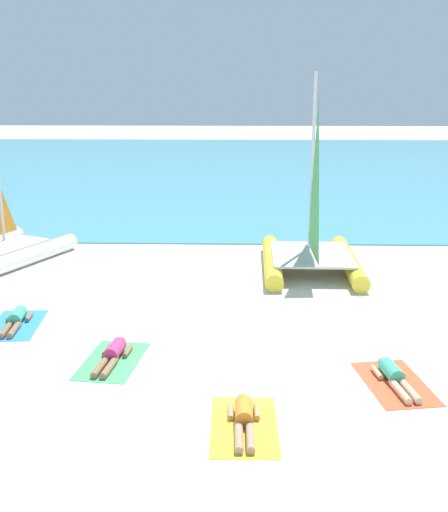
{
  "coord_description": "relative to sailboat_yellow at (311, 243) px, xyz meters",
  "views": [
    {
      "loc": [
        0.39,
        -10.45,
        5.47
      ],
      "look_at": [
        0.0,
        4.66,
        1.2
      ],
      "focal_mm": 43.48,
      "sensor_mm": 36.0,
      "label": 1
    }
  ],
  "objects": [
    {
      "name": "towel_center_right",
      "position": [
        -2.03,
        -8.73,
        -0.85
      ],
      "size": [
        1.12,
        1.91,
        0.01
      ],
      "primitive_type": "cube",
      "rotation": [
        0.0,
        0.0,
        0.01
      ],
      "color": "yellow",
      "rests_on": "ground"
    },
    {
      "name": "sunbather_center_left",
      "position": [
        -4.69,
        -6.27,
        -0.73
      ],
      "size": [
        0.6,
        1.57,
        0.3
      ],
      "rotation": [
        0.0,
        0.0,
        -0.12
      ],
      "color": "#D83372",
      "rests_on": "towel_center_left"
    },
    {
      "name": "ocean_water",
      "position": [
        -2.52,
        23.02,
        -0.83
      ],
      "size": [
        120.0,
        40.0,
        0.05
      ],
      "primitive_type": "cube",
      "color": "#4C9EB7",
      "rests_on": "ground"
    },
    {
      "name": "ground_plane",
      "position": [
        -2.52,
        2.67,
        -0.86
      ],
      "size": [
        120.0,
        120.0,
        0.0
      ],
      "primitive_type": "plane",
      "color": "silver"
    },
    {
      "name": "sailboat_yellow",
      "position": [
        0.0,
        0.0,
        0.0
      ],
      "size": [
        2.87,
        4.45,
        5.75
      ],
      "rotation": [
        0.0,
        0.0,
        -0.01
      ],
      "color": "yellow",
      "rests_on": "ground"
    },
    {
      "name": "sunbather_leftmost",
      "position": [
        -7.32,
        -4.43,
        -0.73
      ],
      "size": [
        0.57,
        1.57,
        0.3
      ],
      "rotation": [
        0.0,
        0.0,
        0.08
      ],
      "color": "#3FB28C",
      "rests_on": "towel_leftmost"
    },
    {
      "name": "sunbather_center_right",
      "position": [
        -2.03,
        -8.67,
        -0.73
      ],
      "size": [
        0.55,
        1.56,
        0.3
      ],
      "rotation": [
        0.0,
        0.0,
        0.01
      ],
      "color": "orange",
      "rests_on": "towel_center_right"
    },
    {
      "name": "sunbather_rightmost",
      "position": [
        0.8,
        -7.1,
        -0.73
      ],
      "size": [
        0.65,
        1.57,
        0.3
      ],
      "rotation": [
        0.0,
        0.0,
        0.16
      ],
      "color": "#3FB28C",
      "rests_on": "towel_rightmost"
    },
    {
      "name": "towel_rightmost",
      "position": [
        0.81,
        -7.17,
        -0.85
      ],
      "size": [
        1.38,
        2.05,
        0.01
      ],
      "primitive_type": "cube",
      "rotation": [
        0.0,
        0.0,
        0.16
      ],
      "color": "#EA5933",
      "rests_on": "ground"
    },
    {
      "name": "towel_leftmost",
      "position": [
        -7.32,
        -4.49,
        -0.85
      ],
      "size": [
        1.24,
        1.98,
        0.01
      ],
      "primitive_type": "cube",
      "rotation": [
        0.0,
        0.0,
        0.08
      ],
      "color": "#338CD8",
      "rests_on": "ground"
    },
    {
      "name": "towel_center_left",
      "position": [
        -4.69,
        -6.34,
        -0.85
      ],
      "size": [
        1.32,
        2.02,
        0.01
      ],
      "primitive_type": "cube",
      "rotation": [
        0.0,
        0.0,
        -0.12
      ],
      "color": "#4CB266",
      "rests_on": "ground"
    }
  ]
}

